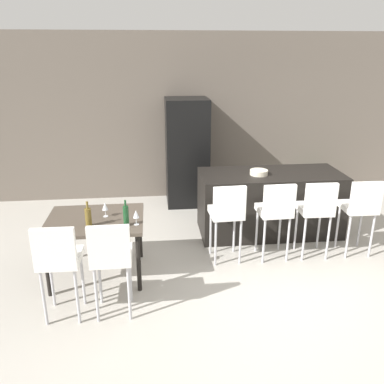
% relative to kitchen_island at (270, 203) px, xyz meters
% --- Properties ---
extents(ground_plane, '(10.00, 10.00, 0.00)m').
position_rel_kitchen_island_xyz_m(ground_plane, '(-0.22, -1.19, -0.46)').
color(ground_plane, '#ADA89E').
extents(back_wall, '(10.00, 0.12, 2.90)m').
position_rel_kitchen_island_xyz_m(back_wall, '(-0.22, 1.79, 0.99)').
color(back_wall, '#665B51').
rests_on(back_wall, ground_plane).
extents(kitchen_island, '(2.05, 0.86, 0.92)m').
position_rel_kitchen_island_xyz_m(kitchen_island, '(0.00, 0.00, 0.00)').
color(kitchen_island, black).
rests_on(kitchen_island, ground_plane).
extents(bar_chair_left, '(0.42, 0.42, 1.05)m').
position_rel_kitchen_island_xyz_m(bar_chair_left, '(-0.80, -0.81, 0.24)').
color(bar_chair_left, white).
rests_on(bar_chair_left, ground_plane).
extents(bar_chair_middle, '(0.41, 0.41, 1.05)m').
position_rel_kitchen_island_xyz_m(bar_chair_middle, '(-0.17, -0.81, 0.24)').
color(bar_chair_middle, white).
rests_on(bar_chair_middle, ground_plane).
extents(bar_chair_right, '(0.41, 0.41, 1.05)m').
position_rel_kitchen_island_xyz_m(bar_chair_right, '(0.36, -0.81, 0.24)').
color(bar_chair_right, white).
rests_on(bar_chair_right, ground_plane).
extents(bar_chair_far, '(0.41, 0.41, 1.05)m').
position_rel_kitchen_island_xyz_m(bar_chair_far, '(0.95, -0.81, 0.24)').
color(bar_chair_far, white).
rests_on(bar_chair_far, ground_plane).
extents(dining_table, '(1.11, 0.91, 0.74)m').
position_rel_kitchen_island_xyz_m(dining_table, '(-2.39, -0.99, 0.21)').
color(dining_table, '#4C4238').
rests_on(dining_table, ground_plane).
extents(dining_chair_near, '(0.41, 0.41, 1.05)m').
position_rel_kitchen_island_xyz_m(dining_chair_near, '(-2.65, -1.80, 0.24)').
color(dining_chair_near, white).
rests_on(dining_chair_near, ground_plane).
extents(dining_chair_far, '(0.40, 0.40, 1.05)m').
position_rel_kitchen_island_xyz_m(dining_chair_far, '(-2.14, -1.80, 0.24)').
color(dining_chair_far, white).
rests_on(dining_chair_far, ground_plane).
extents(wine_bottle_end, '(0.06, 0.06, 0.30)m').
position_rel_kitchen_island_xyz_m(wine_bottle_end, '(-2.02, -1.22, 0.40)').
color(wine_bottle_end, '#194723').
rests_on(wine_bottle_end, dining_table).
extents(wine_bottle_middle, '(0.07, 0.07, 0.29)m').
position_rel_kitchen_island_xyz_m(wine_bottle_middle, '(-2.43, -1.19, 0.39)').
color(wine_bottle_middle, brown).
rests_on(wine_bottle_middle, dining_table).
extents(wine_glass_left, '(0.07, 0.07, 0.17)m').
position_rel_kitchen_island_xyz_m(wine_glass_left, '(-2.27, -0.94, 0.40)').
color(wine_glass_left, silver).
rests_on(wine_glass_left, dining_table).
extents(wine_glass_right, '(0.07, 0.07, 0.17)m').
position_rel_kitchen_island_xyz_m(wine_glass_right, '(-1.91, -1.21, 0.40)').
color(wine_glass_right, silver).
rests_on(wine_glass_right, dining_table).
extents(refrigerator, '(0.72, 0.68, 1.84)m').
position_rel_kitchen_island_xyz_m(refrigerator, '(-1.10, 1.35, 0.46)').
color(refrigerator, black).
rests_on(refrigerator, ground_plane).
extents(fruit_bowl, '(0.25, 0.25, 0.07)m').
position_rel_kitchen_island_xyz_m(fruit_bowl, '(-0.21, -0.06, 0.50)').
color(fruit_bowl, beige).
rests_on(fruit_bowl, kitchen_island).
extents(potted_plant, '(0.39, 0.39, 0.59)m').
position_rel_kitchen_island_xyz_m(potted_plant, '(1.44, 1.34, -0.11)').
color(potted_plant, beige).
rests_on(potted_plant, ground_plane).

